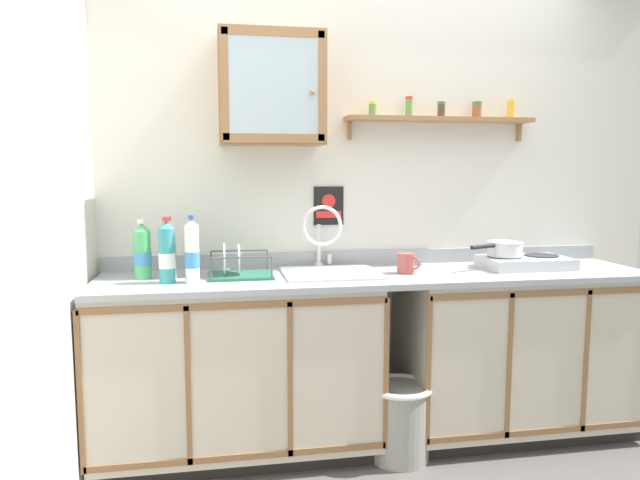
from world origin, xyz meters
name	(u,v)px	position (x,y,z in m)	size (l,w,h in m)	color
floor	(392,468)	(0.00, 0.00, 0.00)	(5.88, 5.88, 0.00)	#565451
back_wall	(364,203)	(0.00, 0.61, 1.26)	(3.48, 0.07, 2.50)	silver
side_wall_left	(40,222)	(-1.46, -0.31, 1.25)	(0.05, 3.38, 2.50)	silver
lower_cabinet_run	(237,369)	(-0.73, 0.28, 0.45)	(1.40, 0.61, 0.88)	black
lower_cabinet_run_right	(517,353)	(0.79, 0.28, 0.45)	(1.28, 0.61, 0.88)	black
countertop	(379,276)	(0.00, 0.28, 0.90)	(2.84, 0.63, 0.03)	#9EA3A8
backsplash	(365,258)	(0.00, 0.57, 0.95)	(2.84, 0.02, 0.08)	#9EA3A8
sink	(329,274)	(-0.25, 0.33, 0.91)	(0.49, 0.47, 0.47)	silver
hot_plate_stove	(525,262)	(0.83, 0.31, 0.94)	(0.45, 0.30, 0.07)	silver
saucepan	(504,248)	(0.72, 0.33, 1.02)	(0.34, 0.21, 0.08)	silver
bottle_water_blue_0	(193,254)	(-0.94, 0.38, 1.02)	(0.06, 0.06, 0.26)	#8CB7E0
bottle_water_clear_1	(169,250)	(-1.05, 0.33, 1.05)	(0.07, 0.07, 0.30)	silver
bottle_detergent_teal_2	(167,254)	(-1.05, 0.21, 1.05)	(0.08, 0.08, 0.31)	teal
bottle_soda_green_3	(142,252)	(-1.18, 0.35, 1.04)	(0.09, 0.09, 0.29)	#4CB266
bottle_opaque_white_4	(192,253)	(-0.94, 0.20, 1.05)	(0.07, 0.07, 0.32)	white
dish_rack	(238,270)	(-0.72, 0.32, 0.94)	(0.32, 0.27, 0.17)	#26664C
mug	(406,263)	(0.14, 0.26, 0.96)	(0.10, 0.12, 0.10)	#B24C47
wall_cabinet	(271,89)	(-0.53, 0.44, 1.85)	(0.53, 0.31, 0.56)	#996B42
spice_shelf	(442,118)	(0.42, 0.51, 1.73)	(1.06, 0.14, 0.23)	#996B42
warning_sign	(329,206)	(-0.21, 0.58, 1.24)	(0.17, 0.01, 0.21)	black
trash_bin	(400,419)	(0.06, 0.09, 0.20)	(0.33, 0.33, 0.39)	gray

